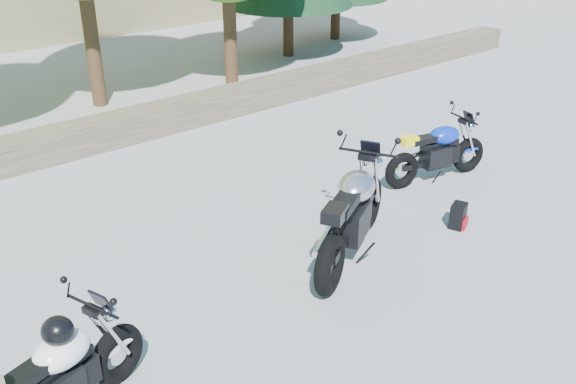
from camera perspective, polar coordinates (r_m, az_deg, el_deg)
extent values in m
plane|color=gray|center=(7.24, 3.89, -8.50)|extent=(90.00, 90.00, 0.00)
cube|color=#4C4533|center=(11.29, -15.65, 5.24)|extent=(22.00, 0.55, 0.50)
cylinder|color=#382314|center=(13.07, -17.27, 14.42)|extent=(0.28, 0.28, 3.36)
cylinder|color=#382314|center=(13.92, -5.22, 15.18)|extent=(0.28, 0.28, 2.91)
cylinder|color=#382314|center=(16.48, 0.03, 15.69)|extent=(0.26, 0.26, 2.16)
cylinder|color=#382314|center=(18.39, 4.28, 16.35)|extent=(0.26, 0.26, 1.92)
torus|color=black|center=(8.31, 7.24, -0.93)|extent=(0.70, 0.49, 0.70)
torus|color=black|center=(6.98, 3.74, -6.47)|extent=(0.70, 0.49, 0.70)
cylinder|color=silver|center=(8.31, 7.24, -0.93)|extent=(0.23, 0.15, 0.24)
cylinder|color=silver|center=(6.98, 3.74, -6.47)|extent=(0.23, 0.15, 0.24)
cube|color=black|center=(7.55, 5.64, -2.67)|extent=(0.62, 0.54, 0.40)
cube|color=black|center=(7.50, 5.89, -0.79)|extent=(0.76, 0.52, 0.11)
ellipsoid|color=#B4B3B8|center=(7.50, 6.11, 0.51)|extent=(0.76, 0.68, 0.33)
cube|color=black|center=(7.08, 5.00, -1.07)|extent=(0.60, 0.47, 0.10)
cube|color=black|center=(6.78, 4.17, -1.93)|extent=(0.38, 0.34, 0.14)
cylinder|color=black|center=(7.78, 7.12, 3.50)|extent=(0.37, 0.66, 0.04)
sphere|color=silver|center=(8.01, 7.39, 2.72)|extent=(0.20, 0.20, 0.20)
torus|color=black|center=(6.10, -14.92, -13.79)|extent=(0.59, 0.32, 0.58)
cylinder|color=silver|center=(6.10, -14.92, -13.79)|extent=(0.20, 0.10, 0.20)
cube|color=black|center=(5.63, -19.79, -14.46)|extent=(0.64, 0.33, 0.09)
ellipsoid|color=white|center=(5.58, -19.49, -13.15)|extent=(0.60, 0.49, 0.27)
cube|color=black|center=(5.41, -22.77, -15.18)|extent=(0.49, 0.33, 0.08)
cylinder|color=black|center=(5.62, -17.00, -9.71)|extent=(0.21, 0.57, 0.03)
sphere|color=silver|center=(5.78, -15.74, -10.27)|extent=(0.16, 0.16, 0.16)
ellipsoid|color=black|center=(5.46, -19.80, -11.54)|extent=(0.32, 0.33, 0.24)
torus|color=black|center=(10.22, 15.71, 3.19)|extent=(0.57, 0.25, 0.56)
torus|color=black|center=(9.45, 10.06, 1.88)|extent=(0.57, 0.25, 0.56)
cylinder|color=silver|center=(10.22, 15.71, 3.19)|extent=(0.19, 0.07, 0.19)
cylinder|color=silver|center=(9.45, 10.06, 1.88)|extent=(0.19, 0.07, 0.19)
cube|color=black|center=(9.77, 12.98, 3.11)|extent=(0.46, 0.34, 0.31)
cube|color=black|center=(9.74, 13.37, 4.20)|extent=(0.63, 0.26, 0.09)
ellipsoid|color=#0B27AA|center=(9.73, 13.72, 4.93)|extent=(0.56, 0.44, 0.27)
cube|color=black|center=(9.50, 11.95, 4.57)|extent=(0.47, 0.28, 0.08)
cube|color=#FDEC0D|center=(9.33, 10.71, 4.52)|extent=(0.28, 0.22, 0.11)
cylinder|color=black|center=(9.89, 15.39, 6.31)|extent=(0.15, 0.57, 0.03)
sphere|color=silver|center=(10.03, 15.89, 5.63)|extent=(0.16, 0.16, 0.16)
cube|color=black|center=(8.61, 14.88, -2.05)|extent=(0.29, 0.25, 0.33)
cube|color=#AA0E18|center=(8.63, 15.47, -2.72)|extent=(0.19, 0.10, 0.14)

